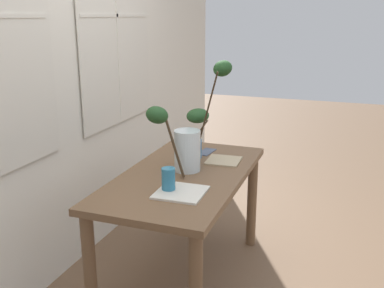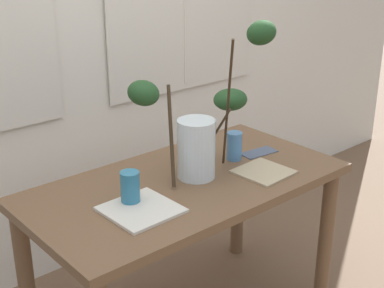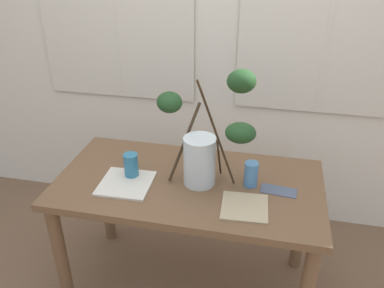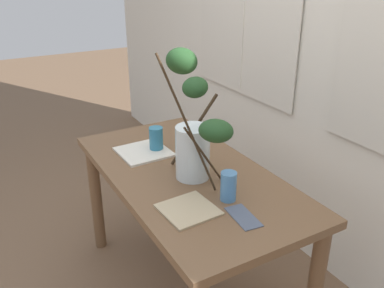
% 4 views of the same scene
% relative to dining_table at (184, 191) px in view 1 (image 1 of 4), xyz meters
% --- Properties ---
extents(ground, '(14.00, 14.00, 0.00)m').
position_rel_dining_table_xyz_m(ground, '(0.00, 0.00, -0.64)').
color(ground, brown).
extents(back_wall_with_windows, '(5.77, 0.14, 2.97)m').
position_rel_dining_table_xyz_m(back_wall_with_windows, '(-0.00, 0.88, 0.85)').
color(back_wall_with_windows, silver).
rests_on(back_wall_with_windows, ground).
extents(dining_table, '(1.40, 0.73, 0.77)m').
position_rel_dining_table_xyz_m(dining_table, '(0.00, 0.00, 0.00)').
color(dining_table, brown).
rests_on(dining_table, ground).
extents(vase_with_branches, '(0.57, 0.48, 0.70)m').
position_rel_dining_table_xyz_m(vase_with_branches, '(0.08, -0.00, 0.35)').
color(vase_with_branches, silver).
rests_on(vase_with_branches, dining_table).
extents(drinking_glass_blue_left, '(0.08, 0.08, 0.14)m').
position_rel_dining_table_xyz_m(drinking_glass_blue_left, '(-0.31, -0.02, 0.19)').
color(drinking_glass_blue_left, teal).
rests_on(drinking_glass_blue_left, dining_table).
extents(drinking_glass_blue_right, '(0.07, 0.07, 0.13)m').
position_rel_dining_table_xyz_m(drinking_glass_blue_right, '(0.32, 0.03, 0.19)').
color(drinking_glass_blue_right, '#4C84BC').
rests_on(drinking_glass_blue_right, dining_table).
extents(plate_square_left, '(0.27, 0.27, 0.01)m').
position_rel_dining_table_xyz_m(plate_square_left, '(-0.31, -0.10, 0.13)').
color(plate_square_left, silver).
rests_on(plate_square_left, dining_table).
extents(plate_square_right, '(0.23, 0.23, 0.01)m').
position_rel_dining_table_xyz_m(plate_square_right, '(0.31, -0.17, 0.13)').
color(plate_square_right, tan).
rests_on(plate_square_right, dining_table).
extents(napkin_folded, '(0.19, 0.10, 0.00)m').
position_rel_dining_table_xyz_m(napkin_folded, '(0.47, 0.01, 0.12)').
color(napkin_folded, '#4C566B').
rests_on(napkin_folded, dining_table).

